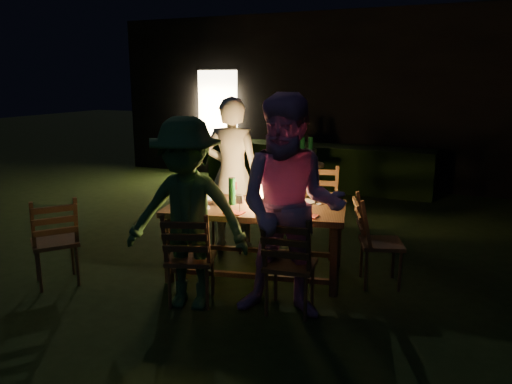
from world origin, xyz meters
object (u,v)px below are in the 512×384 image
at_px(chair_near_left, 191,274).
at_px(person_house_side, 232,174).
at_px(ice_bucket, 306,156).
at_px(bottle_bucket_a, 302,153).
at_px(person_opp_left, 187,215).
at_px(person_opp_right, 290,209).
at_px(chair_near_right, 290,281).
at_px(bottle_bucket_b, 310,153).
at_px(chair_far_right, 316,227).
at_px(bottle_table, 232,191).
at_px(side_table, 306,169).
at_px(chair_end, 378,257).
at_px(chair_spare, 56,257).
at_px(chair_far_left, 232,225).
at_px(lantern, 262,190).
at_px(dining_table, 256,213).

relative_size(chair_near_left, person_house_side, 0.51).
distance_m(ice_bucket, bottle_bucket_a, 0.08).
xyz_separation_m(person_opp_left, ice_bucket, (-0.10, 3.54, 0.00)).
relative_size(person_opp_right, ice_bucket, 6.32).
relative_size(chair_near_right, bottle_bucket_b, 2.92).
relative_size(chair_far_right, person_opp_right, 0.55).
height_order(chair_near_left, bottle_table, bottle_table).
xyz_separation_m(chair_near_left, side_table, (-0.09, 3.49, 0.37)).
relative_size(chair_far_right, chair_end, 1.12).
height_order(chair_end, person_opp_left, person_opp_left).
bearing_deg(chair_near_left, chair_spare, 166.67).
bearing_deg(side_table, chair_far_left, -97.25).
relative_size(person_house_side, lantern, 5.15).
bearing_deg(side_table, person_house_side, -97.83).
height_order(chair_far_left, side_table, chair_far_left).
bearing_deg(person_opp_left, ice_bucket, 78.64).
xyz_separation_m(person_opp_left, side_table, (-0.10, 3.54, -0.19)).
bearing_deg(person_house_side, chair_near_right, 119.47).
bearing_deg(bottle_bucket_a, chair_far_right, -65.92).
xyz_separation_m(chair_near_left, bottle_table, (0.02, 0.79, 0.60)).
bearing_deg(bottle_bucket_a, person_opp_right, -72.64).
distance_m(bottle_table, bottle_bucket_a, 2.66).
distance_m(person_opp_right, bottle_bucket_b, 3.50).
bearing_deg(dining_table, chair_end, -0.10).
height_order(side_table, ice_bucket, ice_bucket).
bearing_deg(chair_end, chair_far_left, -121.35).
bearing_deg(chair_far_right, bottle_bucket_a, -77.13).
bearing_deg(chair_near_right, lantern, 121.41).
distance_m(dining_table, chair_near_left, 0.97).
bearing_deg(person_opp_left, dining_table, 61.24).
xyz_separation_m(chair_near_right, bottle_bucket_a, (-1.02, 3.25, 0.62)).
distance_m(chair_near_right, person_opp_left, 1.06).
bearing_deg(lantern, chair_near_right, -51.05).
bearing_deg(chair_spare, lantern, -19.91).
xyz_separation_m(chair_far_left, bottle_bucket_a, (0.20, 1.95, 0.62)).
height_order(chair_near_right, chair_far_left, chair_near_right).
height_order(person_opp_right, bottle_bucket_a, person_opp_right).
bearing_deg(chair_near_left, side_table, 71.28).
distance_m(chair_near_right, side_table, 3.44).
xyz_separation_m(dining_table, chair_near_right, (0.61, -0.65, -0.39)).
distance_m(person_house_side, lantern, 0.92).
bearing_deg(chair_far_right, ice_bucket, -78.99).
bearing_deg(lantern, person_opp_right, -52.28).
bearing_deg(chair_far_right, chair_far_left, 1.97).
bearing_deg(chair_far_right, lantern, 57.07).
xyz_separation_m(chair_far_left, person_opp_left, (0.36, -1.55, 0.57)).
bearing_deg(bottle_bucket_b, chair_near_left, -89.29).
bearing_deg(chair_far_right, person_opp_right, 88.21).
bearing_deg(dining_table, side_table, 84.67).
relative_size(chair_end, chair_spare, 0.99).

